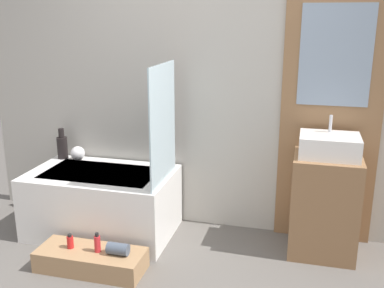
# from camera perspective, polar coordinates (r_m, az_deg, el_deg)

# --- Properties ---
(wall_tiled_back) EXTENTS (4.20, 0.06, 2.60)m
(wall_tiled_back) POSITION_cam_1_polar(r_m,az_deg,el_deg) (3.87, 2.18, 7.83)
(wall_tiled_back) COLOR #B7B2A8
(wall_tiled_back) RESTS_ON ground_plane
(wall_wood_accent) EXTENTS (0.79, 0.04, 2.60)m
(wall_wood_accent) POSITION_cam_1_polar(r_m,az_deg,el_deg) (3.73, 17.45, 7.10)
(wall_wood_accent) COLOR #8E6642
(wall_wood_accent) RESTS_ON ground_plane
(bathtub) EXTENTS (1.23, 0.75, 0.56)m
(bathtub) POSITION_cam_1_polar(r_m,az_deg,el_deg) (4.03, -11.31, -7.25)
(bathtub) COLOR white
(bathtub) RESTS_ON ground_plane
(glass_shower_screen) EXTENTS (0.01, 0.61, 0.94)m
(glass_shower_screen) POSITION_cam_1_polar(r_m,az_deg,el_deg) (3.53, -3.73, 2.52)
(glass_shower_screen) COLOR silver
(glass_shower_screen) RESTS_ON bathtub
(wooden_step_bench) EXTENTS (0.82, 0.32, 0.16)m
(wooden_step_bench) POSITION_cam_1_polar(r_m,az_deg,el_deg) (3.57, -12.70, -14.17)
(wooden_step_bench) COLOR #A87F56
(wooden_step_bench) RESTS_ON ground_plane
(vanity_cabinet) EXTENTS (0.51, 0.47, 0.81)m
(vanity_cabinet) POSITION_cam_1_polar(r_m,az_deg,el_deg) (3.73, 16.42, -7.45)
(vanity_cabinet) COLOR #8E6642
(vanity_cabinet) RESTS_ON ground_plane
(sink) EXTENTS (0.45, 0.35, 0.30)m
(sink) POSITION_cam_1_polar(r_m,az_deg,el_deg) (3.57, 17.04, -0.21)
(sink) COLOR white
(sink) RESTS_ON vanity_cabinet
(vase_tall_dark) EXTENTS (0.10, 0.10, 0.29)m
(vase_tall_dark) POSITION_cam_1_polar(r_m,az_deg,el_deg) (4.36, -16.15, -0.26)
(vase_tall_dark) COLOR black
(vase_tall_dark) RESTS_ON bathtub
(vase_round_light) EXTENTS (0.13, 0.13, 0.13)m
(vase_round_light) POSITION_cam_1_polar(r_m,az_deg,el_deg) (4.28, -14.31, -1.15)
(vase_round_light) COLOR white
(vase_round_light) RESTS_ON bathtub
(bottle_soap_primary) EXTENTS (0.05, 0.05, 0.11)m
(bottle_soap_primary) POSITION_cam_1_polar(r_m,az_deg,el_deg) (3.58, -15.21, -11.89)
(bottle_soap_primary) COLOR red
(bottle_soap_primary) RESTS_ON wooden_step_bench
(bottle_soap_secondary) EXTENTS (0.05, 0.05, 0.15)m
(bottle_soap_secondary) POSITION_cam_1_polar(r_m,az_deg,el_deg) (3.47, -11.93, -12.24)
(bottle_soap_secondary) COLOR red
(bottle_soap_secondary) RESTS_ON wooden_step_bench
(towel_roll) EXTENTS (0.16, 0.09, 0.09)m
(towel_roll) POSITION_cam_1_polar(r_m,az_deg,el_deg) (3.42, -9.39, -13.01)
(towel_roll) COLOR #4C5666
(towel_roll) RESTS_ON wooden_step_bench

